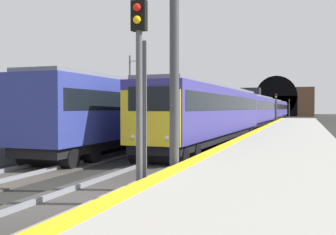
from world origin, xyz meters
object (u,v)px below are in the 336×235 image
train_main_approaching (262,110)px  catenary_mast_far (130,93)px  railway_signal_far (289,106)px  overhead_signal_gantry (50,13)px  railway_signal_near (139,87)px  railway_signal_mid (276,106)px  train_adjacent_platform (204,109)px

train_main_approaching → catenary_mast_far: size_ratio=10.62×
train_main_approaching → catenary_mast_far: 22.36m
railway_signal_far → overhead_signal_gantry: (-98.51, 3.98, 2.66)m
overhead_signal_gantry → catenary_mast_far: catenary_mast_far is taller
railway_signal_near → railway_signal_mid: bearing=-180.0°
train_adjacent_platform → railway_signal_far: (68.29, -6.14, 0.61)m
train_main_approaching → catenary_mast_far: catenary_mast_far is taller
train_main_approaching → railway_signal_far: same height
train_main_approaching → train_adjacent_platform: 17.40m
railway_signal_near → railway_signal_mid: (49.89, -0.00, -0.33)m
railway_signal_far → railway_signal_near: bearing=0.0°
catenary_mast_far → train_main_approaching: bearing=-32.4°
train_main_approaching → railway_signal_far: size_ratio=17.82×
railway_signal_mid → railway_signal_far: railway_signal_far is taller
train_adjacent_platform → catenary_mast_far: size_ratio=7.10×
railway_signal_near → overhead_signal_gantry: bearing=-116.4°
train_main_approaching → catenary_mast_far: (-18.81, 11.94, 1.87)m
overhead_signal_gantry → railway_signal_far: bearing=-2.3°
train_main_approaching → railway_signal_mid: (0.85, -1.82, 0.44)m
train_adjacent_platform → overhead_signal_gantry: size_ratio=6.52×
train_main_approaching → railway_signal_far: bearing=179.6°
train_main_approaching → railway_signal_mid: size_ratio=18.85×
train_main_approaching → overhead_signal_gantry: size_ratio=9.75×
railway_signal_near → railway_signal_far: (100.49, 0.00, -0.10)m
train_main_approaching → railway_signal_near: size_ratio=16.59×
train_main_approaching → train_adjacent_platform: train_main_approaching is taller
overhead_signal_gantry → railway_signal_near: bearing=-116.4°
train_adjacent_platform → railway_signal_near: (-32.19, -6.14, 0.70)m
train_adjacent_platform → railway_signal_mid: 18.74m
railway_signal_near → catenary_mast_far: bearing=-155.5°
train_adjacent_platform → railway_signal_mid: railway_signal_mid is taller
railway_signal_mid → catenary_mast_far: (-19.66, 13.77, 1.43)m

